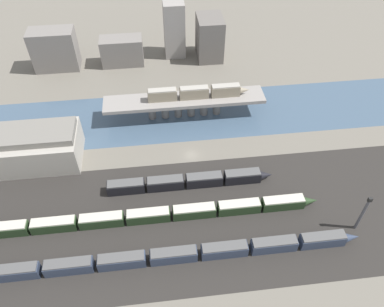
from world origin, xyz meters
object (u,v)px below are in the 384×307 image
object	(u,v)px
train_yard_mid	(131,217)
signal_tower	(363,213)
train_yard_far	(190,181)
warehouse_building	(32,147)
train_yard_near	(154,257)
train_on_bridge	(197,92)

from	to	relation	value
train_yard_mid	signal_tower	world-z (taller)	signal_tower
train_yard_far	signal_tower	world-z (taller)	signal_tower
train_yard_far	warehouse_building	size ratio (longest dim) A/B	1.72
train_yard_near	warehouse_building	bearing A→B (deg)	131.51
train_yard_near	signal_tower	size ratio (longest dim) A/B	8.21
train_yard_near	signal_tower	bearing A→B (deg)	3.86
train_on_bridge	train_yard_mid	xyz separation A→B (m)	(-22.76, -42.15, -7.55)
train_on_bridge	signal_tower	xyz separation A→B (m)	(35.14, -50.92, -2.95)
train_yard_near	signal_tower	distance (m)	52.79
train_yard_near	warehouse_building	size ratio (longest dim) A/B	3.71
train_yard_near	train_yard_far	size ratio (longest dim) A/B	2.15
warehouse_building	signal_tower	world-z (taller)	signal_tower
train_yard_near	train_yard_mid	xyz separation A→B (m)	(-5.42, 12.31, -0.11)
signal_tower	warehouse_building	bearing A→B (deg)	158.00
train_yard_mid	train_on_bridge	bearing A→B (deg)	61.63
train_yard_near	train_yard_mid	bearing A→B (deg)	113.75
warehouse_building	train_on_bridge	bearing A→B (deg)	17.22
train_yard_mid	train_yard_far	bearing A→B (deg)	32.17
train_on_bridge	train_yard_near	distance (m)	57.64
train_on_bridge	train_yard_near	world-z (taller)	train_on_bridge
train_on_bridge	warehouse_building	distance (m)	53.98
train_yard_mid	signal_tower	xyz separation A→B (m)	(57.90, -8.78, 4.61)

